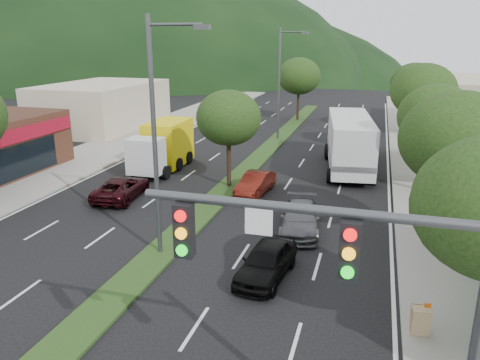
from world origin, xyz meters
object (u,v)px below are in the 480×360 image
(motorhome, at_px, (349,142))
(car_queue_d, at_px, (350,169))
(tree_med_near, at_px, (229,118))
(streetlight_mid, at_px, (281,79))
(box_truck, at_px, (164,147))
(car_queue_a, at_px, (266,261))
(suv_maroon, at_px, (121,188))
(tree_r_d, at_px, (423,91))
(tree_med_far, at_px, (299,76))
(tree_r_b, at_px, (457,139))
(car_queue_b, at_px, (300,218))
(traffic_signal, at_px, (383,307))
(streetlight_near, at_px, (158,129))
(car_queue_c, at_px, (256,183))
(tree_r_c, at_px, (436,117))
(tree_r_e, at_px, (415,83))
(a_frame_sign, at_px, (420,319))

(motorhome, bearing_deg, car_queue_d, -90.46)
(tree_med_near, xyz_separation_m, streetlight_mid, (0.21, 15.00, 1.16))
(box_truck, bearing_deg, car_queue_a, 126.58)
(suv_maroon, relative_size, car_queue_a, 1.14)
(tree_r_d, bearing_deg, tree_med_far, 130.60)
(tree_r_b, xyz_separation_m, car_queue_d, (-4.75, 10.23, -4.39))
(box_truck, bearing_deg, tree_r_b, 151.73)
(suv_maroon, distance_m, car_queue_b, 11.07)
(traffic_signal, bearing_deg, car_queue_d, 94.29)
(streetlight_near, relative_size, car_queue_c, 2.55)
(traffic_signal, relative_size, streetlight_near, 0.70)
(tree_r_d, distance_m, car_queue_b, 19.46)
(streetlight_mid, height_order, car_queue_a, streetlight_mid)
(tree_med_near, bearing_deg, tree_r_c, 9.46)
(traffic_signal, distance_m, car_queue_b, 14.76)
(streetlight_near, distance_m, car_queue_d, 16.63)
(car_queue_a, height_order, car_queue_c, car_queue_a)
(car_queue_a, bearing_deg, tree_r_e, 84.08)
(tree_r_c, distance_m, car_queue_b, 10.93)
(streetlight_near, relative_size, car_queue_a, 2.45)
(traffic_signal, bearing_deg, tree_r_e, 85.91)
(tree_r_c, height_order, car_queue_b, tree_r_c)
(streetlight_mid, height_order, box_truck, streetlight_mid)
(streetlight_near, xyz_separation_m, motorhome, (6.77, 16.40, -3.57))
(car_queue_d, bearing_deg, car_queue_a, -96.89)
(tree_r_d, bearing_deg, streetlight_near, -118.20)
(suv_maroon, bearing_deg, tree_r_d, -143.35)
(car_queue_a, distance_m, box_truck, 17.48)
(tree_r_b, bearing_deg, tree_med_near, 153.43)
(car_queue_b, bearing_deg, a_frame_sign, -63.10)
(streetlight_mid, relative_size, car_queue_a, 2.45)
(tree_med_near, relative_size, streetlight_near, 0.60)
(tree_r_e, xyz_separation_m, streetlight_near, (-11.79, -32.00, 0.69))
(streetlight_near, bearing_deg, suv_maroon, 132.56)
(suv_maroon, xyz_separation_m, car_queue_c, (7.36, 3.11, -0.00))
(traffic_signal, xyz_separation_m, tree_r_d, (2.97, 31.54, 0.54))
(tree_r_d, height_order, car_queue_b, tree_r_d)
(tree_med_near, relative_size, car_queue_a, 1.48)
(a_frame_sign, bearing_deg, motorhome, 94.26)
(suv_maroon, relative_size, box_truck, 0.68)
(traffic_signal, relative_size, tree_r_c, 1.08)
(tree_med_near, height_order, streetlight_mid, streetlight_mid)
(car_queue_a, height_order, motorhome, motorhome)
(car_queue_d, xyz_separation_m, a_frame_sign, (3.26, -17.50, 0.06))
(traffic_signal, height_order, tree_med_near, traffic_signal)
(streetlight_near, relative_size, suv_maroon, 2.15)
(tree_r_d, distance_m, box_truck, 20.32)
(tree_r_c, xyz_separation_m, tree_med_near, (-12.00, -2.00, -0.32))
(tree_med_near, bearing_deg, car_queue_a, -65.23)
(suv_maroon, height_order, car_queue_b, car_queue_b)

